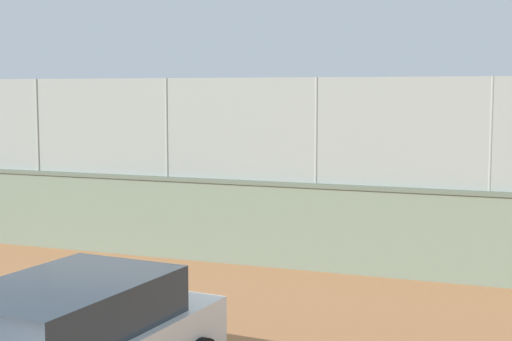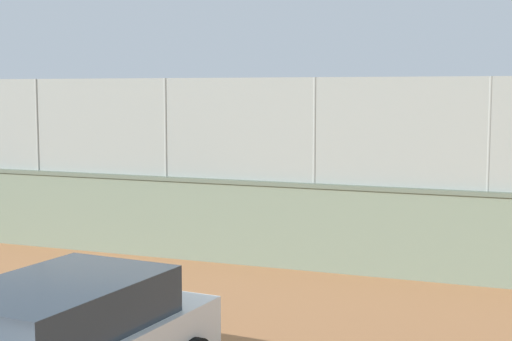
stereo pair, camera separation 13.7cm
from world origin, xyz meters
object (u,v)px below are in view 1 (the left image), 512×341
Objects in this scene: player_foreground_swinging at (410,171)px; sports_ball at (171,163)px; player_near_wall_returning at (301,194)px; courtside_bench at (362,237)px; player_at_service_line at (173,176)px.

sports_ball reaches higher than player_foreground_swinging.
courtside_bench is (-2.00, 2.11, -0.52)m from player_near_wall_returning.
courtside_bench is at bearing 144.67° from player_at_service_line.
courtside_bench is (-5.90, 2.84, -1.08)m from sports_ball.
player_at_service_line is 7.52m from player_foreground_swinging.
player_foreground_swinging reaches higher than courtside_bench.
courtside_bench is (-0.54, 8.94, -0.48)m from player_foreground_swinging.
sports_ball is (5.36, 6.09, 0.61)m from player_foreground_swinging.
player_foreground_swinging is at bearing -131.33° from sports_ball.
player_foreground_swinging is 8.96m from courtside_bench.
player_near_wall_returning reaches higher than courtside_bench.
sports_ball is at bearing -10.67° from player_near_wall_returning.
courtside_bench is (-6.88, 4.87, -0.48)m from player_at_service_line.
player_at_service_line is at bearing -64.35° from sports_ball.
player_foreground_swinging reaches higher than player_at_service_line.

